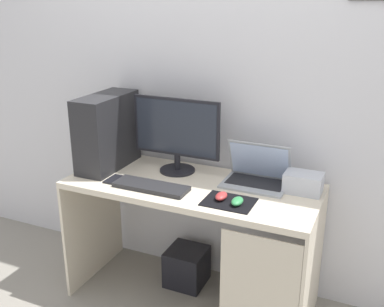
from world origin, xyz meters
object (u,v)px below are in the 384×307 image
object	(u,v)px
pc_tower	(107,132)
keyboard	(151,187)
projector	(303,183)
cell_phone	(114,179)
mouse_right	(237,201)
mouse_left	(221,196)
laptop	(256,176)
subwoofer	(187,266)
monitor	(176,134)

from	to	relation	value
pc_tower	keyboard	xyz separation A→B (m)	(0.40, -0.20, -0.21)
pc_tower	projector	xyz separation A→B (m)	(1.17, 0.10, -0.17)
pc_tower	keyboard	bearing A→B (deg)	-25.83
pc_tower	cell_phone	world-z (taller)	pc_tower
projector	cell_phone	size ratio (longest dim) A/B	1.54
keyboard	mouse_right	size ratio (longest dim) A/B	4.38
pc_tower	mouse_right	xyz separation A→B (m)	(0.90, -0.20, -0.20)
mouse_left	mouse_right	distance (m)	0.10
pc_tower	mouse_right	distance (m)	0.95
mouse_right	laptop	bearing A→B (deg)	88.57
pc_tower	projector	bearing A→B (deg)	4.90
mouse_left	cell_phone	world-z (taller)	mouse_left
mouse_right	keyboard	bearing A→B (deg)	179.42
pc_tower	projector	size ratio (longest dim) A/B	2.26
mouse_right	subwoofer	size ratio (longest dim) A/B	0.40
keyboard	mouse_left	world-z (taller)	mouse_left
monitor	mouse_right	xyz separation A→B (m)	(0.48, -0.29, -0.22)
pc_tower	laptop	bearing A→B (deg)	6.85
mouse_right	cell_phone	bearing A→B (deg)	178.22
cell_phone	subwoofer	bearing A→B (deg)	38.06
mouse_left	subwoofer	distance (m)	0.78
mouse_right	cell_phone	distance (m)	0.75
mouse_left	keyboard	bearing A→B (deg)	-177.16
pc_tower	laptop	distance (m)	0.93
pc_tower	mouse_right	bearing A→B (deg)	-12.53
laptop	projector	xyz separation A→B (m)	(0.26, -0.01, 0.01)
monitor	projector	distance (m)	0.77
pc_tower	mouse_right	size ratio (longest dim) A/B	4.70
laptop	mouse_right	bearing A→B (deg)	-91.43
monitor	pc_tower	bearing A→B (deg)	-167.64
subwoofer	keyboard	bearing A→B (deg)	-106.46
keyboard	mouse_right	bearing A→B (deg)	-0.58
keyboard	mouse_left	xyz separation A→B (m)	(0.40, 0.02, 0.01)
keyboard	subwoofer	bearing A→B (deg)	73.54
mouse_right	cell_phone	world-z (taller)	mouse_right
mouse_left	subwoofer	xyz separation A→B (m)	(-0.32, 0.26, -0.66)
subwoofer	laptop	bearing A→B (deg)	3.17
mouse_left	mouse_right	world-z (taller)	same
laptop	mouse_left	distance (m)	0.30
laptop	subwoofer	distance (m)	0.81
monitor	cell_phone	xyz separation A→B (m)	(-0.27, -0.27, -0.23)
laptop	cell_phone	world-z (taller)	laptop
monitor	laptop	size ratio (longest dim) A/B	1.52
subwoofer	cell_phone	bearing A→B (deg)	-141.94
projector	cell_phone	xyz separation A→B (m)	(-1.02, -0.28, -0.05)
monitor	cell_phone	size ratio (longest dim) A/B	4.15
keyboard	mouse_right	distance (m)	0.50
monitor	projector	size ratio (longest dim) A/B	2.70
monitor	keyboard	world-z (taller)	monitor
keyboard	cell_phone	size ratio (longest dim) A/B	3.23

